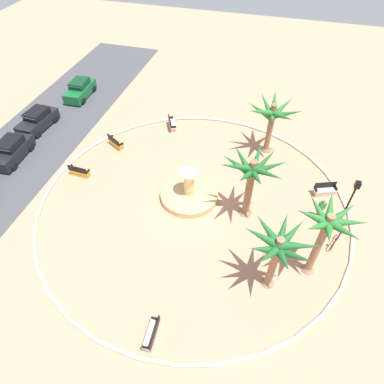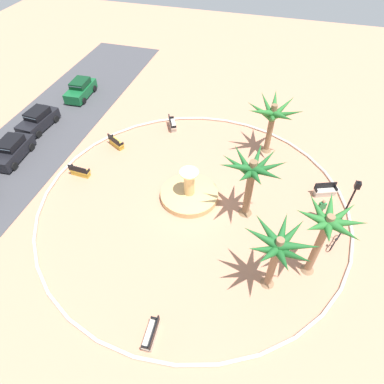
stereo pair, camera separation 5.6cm
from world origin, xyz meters
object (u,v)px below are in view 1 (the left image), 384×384
Objects in this scene: bench_west at (172,125)px; person_cyclist_helmet at (321,207)px; palm_tree_by_curb at (327,227)px; bicycle_red_frame at (336,241)px; palm_tree_near_fountain at (252,173)px; parked_car_third at (38,120)px; palm_tree_mid_plaza at (278,248)px; palm_tree_far_side at (272,115)px; bench_southeast at (152,335)px; parked_car_second at (11,151)px; bench_southwest at (116,143)px; fountain at (189,194)px; bench_north at (325,191)px; parked_car_rightmost at (80,90)px; lamppost at (351,199)px; bench_east at (80,172)px.

person_cyclist_helmet is (-7.21, -12.95, 0.58)m from bench_west.
bicycle_red_frame is at bearing -33.42° from palm_tree_by_curb.
palm_tree_near_fountain reaches higher than parked_car_third.
parked_car_third is (10.04, 21.72, -2.75)m from palm_tree_mid_plaza.
palm_tree_far_side reaches higher than palm_tree_mid_plaza.
bench_southeast is 22.11m from parked_car_third.
bench_southwest is at bearing -63.28° from parked_car_second.
bicycle_red_frame is (-9.33, -13.99, 0.04)m from bench_west.
palm_tree_by_curb is (-3.84, -8.53, 3.75)m from fountain.
palm_tree_by_curb is at bearing -109.48° from parked_car_third.
palm_tree_near_fountain is 1.20× the size of parked_car_third.
bench_north is 24.50m from parked_car_second.
lamppost is at bearing -112.03° from parked_car_rightmost.
palm_tree_near_fountain is 5.72m from person_cyclist_helmet.
bicycle_red_frame is 0.39× the size of parked_car_second.
palm_tree_mid_plaza is 22.18m from parked_car_second.
palm_tree_far_side is 1.12× the size of parked_car_rightmost.
person_cyclist_helmet reaches higher than bicycle_red_frame.
bench_north is 24.88m from parked_car_third.
palm_tree_mid_plaza is (-5.03, -2.14, -0.17)m from palm_tree_near_fountain.
parked_car_rightmost is (10.27, -0.45, 0.00)m from parked_car_second.
fountain is at bearing 94.13° from person_cyclist_helmet.
bicycle_red_frame is (-8.43, -5.44, -3.07)m from palm_tree_far_side.
parked_car_second is at bearing 85.94° from bicycle_red_frame.
palm_tree_mid_plaza is 2.78× the size of bench_east.
bench_southwest is (7.85, 16.14, -3.74)m from palm_tree_by_curb.
palm_tree_far_side is (7.34, -0.49, -0.25)m from palm_tree_near_fountain.
palm_tree_mid_plaza reaches higher than bench_west.
palm_tree_far_side is 2.88× the size of bicycle_red_frame.
bench_west is (11.71, 12.43, -3.74)m from palm_tree_by_curb.
palm_tree_near_fountain is at bearing -92.07° from parked_car_second.
bicycle_red_frame is (-5.48, -17.71, 0.04)m from bench_southwest.
palm_tree_near_fountain is 3.03× the size of bench_southeast.
lamppost is at bearing -138.19° from palm_tree_far_side.
bench_north is (8.38, -3.09, -3.18)m from palm_tree_mid_plaza.
fountain is 10.64m from lamppost.
palm_tree_near_fountain reaches higher than parked_car_second.
bench_west is at bearing -43.90° from bench_southwest.
palm_tree_by_curb is 3.18× the size of bench_west.
person_cyclist_helmet is at bearing 171.44° from bench_north.
palm_tree_by_curb is at bearing -133.28° from bench_west.
parked_car_second reaches higher than bench_north.
palm_tree_far_side is 15.45m from bench_east.
parked_car_third reaches higher than bench_east.
palm_tree_near_fountain reaches higher than bicycle_red_frame.
parked_car_second is (-0.35, 24.00, -0.14)m from person_cyclist_helmet.
bench_southwest is at bearing 69.57° from palm_tree_near_fountain.
person_cyclist_helmet is 24.00m from parked_car_second.
palm_tree_by_curb reaches higher than lamppost.
bench_west is 13.40m from parked_car_second.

